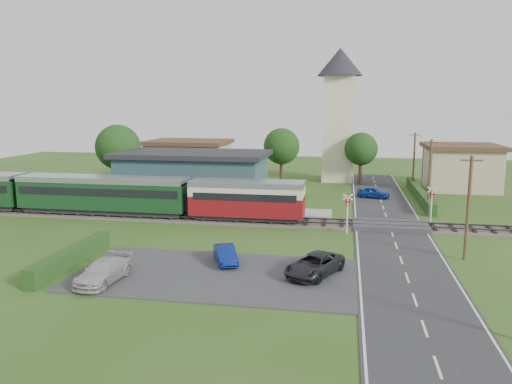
% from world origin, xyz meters
% --- Properties ---
extents(ground, '(120.00, 120.00, 0.00)m').
position_xyz_m(ground, '(0.00, 0.00, 0.00)').
color(ground, '#2D4C19').
extents(railway_track, '(76.00, 3.20, 0.49)m').
position_xyz_m(railway_track, '(0.00, 2.00, 0.11)').
color(railway_track, '#4C443D').
rests_on(railway_track, ground).
extents(road, '(6.00, 70.00, 0.05)m').
position_xyz_m(road, '(10.00, 0.00, 0.03)').
color(road, '#28282B').
rests_on(road, ground).
extents(car_park, '(17.00, 9.00, 0.08)m').
position_xyz_m(car_park, '(-1.50, -12.00, 0.04)').
color(car_park, '#333335').
rests_on(car_park, ground).
extents(crossing_deck, '(6.20, 3.40, 0.45)m').
position_xyz_m(crossing_deck, '(10.00, 2.00, 0.23)').
color(crossing_deck, '#333335').
rests_on(crossing_deck, ground).
extents(platform, '(30.00, 3.00, 0.45)m').
position_xyz_m(platform, '(-10.00, 5.20, 0.23)').
color(platform, gray).
rests_on(platform, ground).
extents(equipment_hut, '(2.30, 2.30, 2.55)m').
position_xyz_m(equipment_hut, '(-18.00, 5.20, 1.75)').
color(equipment_hut, beige).
rests_on(equipment_hut, platform).
extents(station_building, '(16.00, 9.00, 5.30)m').
position_xyz_m(station_building, '(-10.00, 10.99, 2.69)').
color(station_building, '#275256').
rests_on(station_building, ground).
extents(train, '(43.20, 2.90, 3.40)m').
position_xyz_m(train, '(-19.06, 2.00, 2.18)').
color(train, '#232328').
rests_on(train, ground).
extents(church_tower, '(6.00, 6.00, 17.60)m').
position_xyz_m(church_tower, '(5.00, 28.00, 10.23)').
color(church_tower, beige).
rests_on(church_tower, ground).
extents(house_west, '(10.80, 8.80, 5.50)m').
position_xyz_m(house_west, '(-15.00, 25.00, 2.79)').
color(house_west, tan).
rests_on(house_west, ground).
extents(house_east, '(8.80, 8.80, 5.50)m').
position_xyz_m(house_east, '(20.00, 24.00, 2.80)').
color(house_east, tan).
rests_on(house_east, ground).
extents(hedge_carpark, '(0.80, 9.00, 1.20)m').
position_xyz_m(hedge_carpark, '(-11.00, -12.00, 0.60)').
color(hedge_carpark, '#193814').
rests_on(hedge_carpark, ground).
extents(hedge_roadside, '(0.80, 18.00, 1.20)m').
position_xyz_m(hedge_roadside, '(14.20, 16.00, 0.60)').
color(hedge_roadside, '#193814').
rests_on(hedge_roadside, ground).
extents(hedge_station, '(22.00, 0.80, 1.30)m').
position_xyz_m(hedge_station, '(-10.00, 15.50, 0.65)').
color(hedge_station, '#193814').
rests_on(hedge_station, ground).
extents(tree_a, '(5.20, 5.20, 8.00)m').
position_xyz_m(tree_a, '(-20.00, 14.00, 5.38)').
color(tree_a, '#332316').
rests_on(tree_a, ground).
extents(tree_b, '(4.60, 4.60, 7.34)m').
position_xyz_m(tree_b, '(-2.00, 23.00, 5.02)').
color(tree_b, '#332316').
rests_on(tree_b, ground).
extents(tree_c, '(4.20, 4.20, 6.78)m').
position_xyz_m(tree_c, '(8.00, 25.00, 4.65)').
color(tree_c, '#332316').
rests_on(tree_c, ground).
extents(utility_pole_b, '(1.40, 0.22, 7.00)m').
position_xyz_m(utility_pole_b, '(14.20, -6.00, 3.63)').
color(utility_pole_b, '#473321').
rests_on(utility_pole_b, ground).
extents(utility_pole_c, '(1.40, 0.22, 7.00)m').
position_xyz_m(utility_pole_c, '(14.20, 10.00, 3.63)').
color(utility_pole_c, '#473321').
rests_on(utility_pole_c, ground).
extents(utility_pole_d, '(1.40, 0.22, 7.00)m').
position_xyz_m(utility_pole_d, '(14.20, 22.00, 3.63)').
color(utility_pole_d, '#473321').
rests_on(utility_pole_d, ground).
extents(crossing_signal_near, '(0.84, 0.28, 3.28)m').
position_xyz_m(crossing_signal_near, '(6.40, -0.41, 2.14)').
color(crossing_signal_near, silver).
rests_on(crossing_signal_near, ground).
extents(crossing_signal_far, '(0.84, 0.28, 3.28)m').
position_xyz_m(crossing_signal_far, '(13.60, 4.39, 2.14)').
color(crossing_signal_far, silver).
rests_on(crossing_signal_far, ground).
extents(streetlamp_west, '(0.30, 0.30, 5.15)m').
position_xyz_m(streetlamp_west, '(-22.00, 20.00, 3.04)').
color(streetlamp_west, '#3F3F47').
rests_on(streetlamp_west, ground).
extents(streetlamp_east, '(0.30, 0.30, 5.15)m').
position_xyz_m(streetlamp_east, '(16.00, 27.00, 3.04)').
color(streetlamp_east, '#3F3F47').
rests_on(streetlamp_east, ground).
extents(car_on_road, '(3.80, 2.40, 1.21)m').
position_xyz_m(car_on_road, '(9.28, 15.70, 0.65)').
color(car_on_road, navy).
rests_on(car_on_road, road).
extents(car_park_blue, '(2.43, 3.61, 1.13)m').
position_xyz_m(car_park_blue, '(-1.37, -9.75, 0.64)').
color(car_park_blue, navy).
rests_on(car_park_blue, car_park).
extents(car_park_silver, '(2.10, 4.58, 1.30)m').
position_xyz_m(car_park_silver, '(-7.50, -14.50, 0.73)').
color(car_park_silver, '#BEBEBE').
rests_on(car_park_silver, car_park).
extents(car_park_dark, '(3.89, 5.08, 1.28)m').
position_xyz_m(car_park_dark, '(4.50, -11.08, 0.72)').
color(car_park_dark, black).
rests_on(car_park_dark, car_park).
extents(pedestrian_near, '(0.66, 0.46, 1.71)m').
position_xyz_m(pedestrian_near, '(-4.38, 5.56, 1.31)').
color(pedestrian_near, gray).
rests_on(pedestrian_near, platform).
extents(pedestrian_far, '(1.03, 1.14, 1.93)m').
position_xyz_m(pedestrian_far, '(-17.60, 5.55, 1.42)').
color(pedestrian_far, gray).
rests_on(pedestrian_far, platform).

